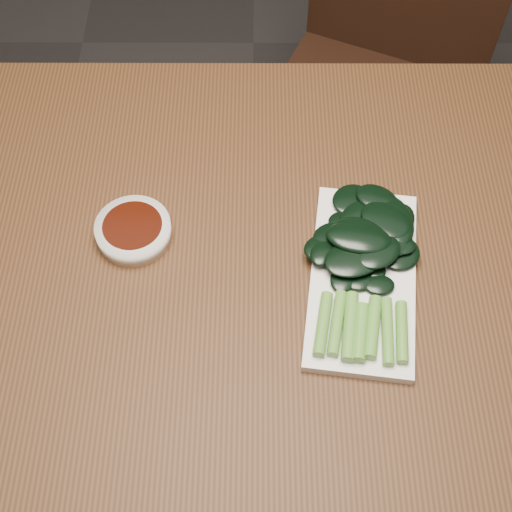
# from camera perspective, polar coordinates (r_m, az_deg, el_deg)

# --- Properties ---
(ground) EXTENTS (6.00, 6.00, 0.00)m
(ground) POSITION_cam_1_polar(r_m,az_deg,el_deg) (1.64, -0.45, -15.03)
(ground) COLOR #2A2727
(ground) RESTS_ON ground
(table) EXTENTS (1.40, 0.80, 0.75)m
(table) POSITION_cam_1_polar(r_m,az_deg,el_deg) (1.02, -0.70, -3.16)
(table) COLOR #482A14
(table) RESTS_ON ground
(chair_far) EXTENTS (0.55, 0.55, 0.89)m
(chair_far) POSITION_cam_1_polar(r_m,az_deg,el_deg) (1.61, 9.88, 14.25)
(chair_far) COLOR black
(chair_far) RESTS_ON ground
(sauce_bowl) EXTENTS (0.10, 0.10, 0.03)m
(sauce_bowl) POSITION_cam_1_polar(r_m,az_deg,el_deg) (0.99, -9.78, 2.03)
(sauce_bowl) COLOR white
(sauce_bowl) RESTS_ON table
(serving_plate) EXTENTS (0.17, 0.30, 0.01)m
(serving_plate) POSITION_cam_1_polar(r_m,az_deg,el_deg) (0.95, 8.52, -1.77)
(serving_plate) COLOR white
(serving_plate) RESTS_ON table
(gai_lan) EXTENTS (0.17, 0.29, 0.03)m
(gai_lan) POSITION_cam_1_polar(r_m,az_deg,el_deg) (0.95, 8.85, 0.36)
(gai_lan) COLOR #60A238
(gai_lan) RESTS_ON serving_plate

